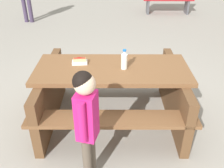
% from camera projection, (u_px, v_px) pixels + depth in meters
% --- Properties ---
extents(ground_plane, '(30.00, 30.00, 0.00)m').
position_uv_depth(ground_plane, '(112.00, 118.00, 3.30)').
color(ground_plane, gray).
rests_on(ground_plane, ground).
extents(picnic_table, '(2.17, 1.93, 0.75)m').
position_uv_depth(picnic_table, '(112.00, 90.00, 3.07)').
color(picnic_table, brown).
rests_on(picnic_table, ground).
extents(soda_bottle, '(0.07, 0.07, 0.24)m').
position_uv_depth(soda_bottle, '(124.00, 60.00, 2.84)').
color(soda_bottle, silver).
rests_on(soda_bottle, picnic_table).
extents(hotdog_tray, '(0.20, 0.15, 0.08)m').
position_uv_depth(hotdog_tray, '(80.00, 61.00, 2.99)').
color(hotdog_tray, white).
rests_on(hotdog_tray, picnic_table).
extents(child_in_coat, '(0.24, 0.26, 1.18)m').
position_uv_depth(child_in_coat, '(87.00, 116.00, 2.12)').
color(child_in_coat, brown).
rests_on(child_in_coat, ground).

